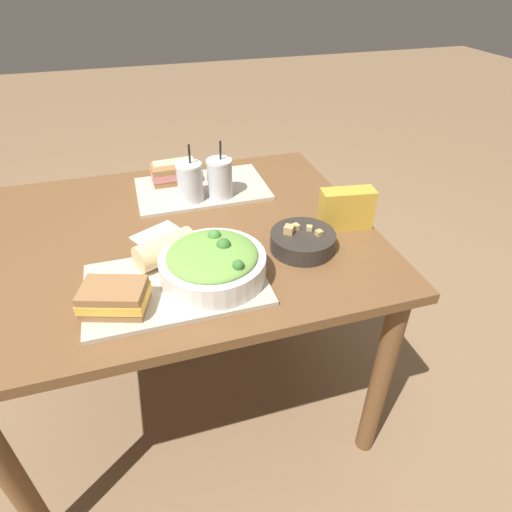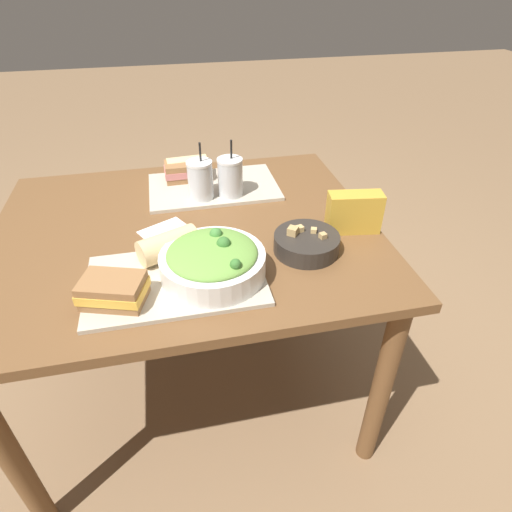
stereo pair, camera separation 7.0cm
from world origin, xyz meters
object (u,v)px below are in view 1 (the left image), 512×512
(salad_bowl, at_px, (213,262))
(soup_bowl, at_px, (303,240))
(sandwich_far, at_px, (174,173))
(baguette_far, at_px, (174,169))
(sandwich_near, at_px, (114,298))
(drink_cup_red, at_px, (220,179))
(baguette_near, at_px, (166,249))
(drink_cup_dark, at_px, (190,183))
(chip_bag, at_px, (346,209))
(napkin_folded, at_px, (158,235))

(salad_bowl, height_order, soup_bowl, salad_bowl)
(soup_bowl, bearing_deg, sandwich_far, 119.34)
(salad_bowl, distance_m, baguette_far, 0.61)
(sandwich_near, xyz_separation_m, drink_cup_red, (0.36, 0.48, 0.03))
(baguette_near, relative_size, drink_cup_dark, 0.91)
(sandwich_far, xyz_separation_m, drink_cup_dark, (0.04, -0.15, 0.03))
(chip_bag, bearing_deg, sandwich_near, -155.62)
(baguette_far, height_order, chip_bag, chip_bag)
(baguette_far, distance_m, drink_cup_red, 0.22)
(sandwich_far, relative_size, chip_bag, 0.97)
(baguette_near, height_order, drink_cup_red, drink_cup_red)
(soup_bowl, xyz_separation_m, napkin_folded, (-0.39, 0.19, -0.03))
(drink_cup_dark, distance_m, chip_bag, 0.51)
(sandwich_near, distance_m, napkin_folded, 0.34)
(salad_bowl, distance_m, sandwich_near, 0.25)
(baguette_far, distance_m, drink_cup_dark, 0.19)
(baguette_far, height_order, drink_cup_dark, drink_cup_dark)
(drink_cup_dark, bearing_deg, napkin_folded, -127.52)
(drink_cup_red, xyz_separation_m, chip_bag, (0.32, -0.28, -0.01))
(drink_cup_dark, bearing_deg, soup_bowl, -54.81)
(drink_cup_dark, relative_size, drink_cup_red, 1.00)
(drink_cup_dark, distance_m, drink_cup_red, 0.10)
(sandwich_near, height_order, baguette_near, baguette_near)
(salad_bowl, relative_size, chip_bag, 1.62)
(sandwich_far, xyz_separation_m, chip_bag, (0.46, -0.44, 0.02))
(sandwich_near, bearing_deg, sandwich_far, 88.51)
(baguette_near, bearing_deg, chip_bag, -109.54)
(drink_cup_dark, xyz_separation_m, drink_cup_red, (0.10, 0.00, 0.00))
(soup_bowl, distance_m, baguette_far, 0.61)
(sandwich_far, bearing_deg, napkin_folded, -107.51)
(soup_bowl, relative_size, baguette_far, 1.23)
(salad_bowl, bearing_deg, baguette_near, 134.91)
(soup_bowl, height_order, napkin_folded, soup_bowl)
(sandwich_near, height_order, drink_cup_dark, drink_cup_dark)
(sandwich_near, relative_size, drink_cup_dark, 0.89)
(soup_bowl, relative_size, sandwich_far, 1.15)
(baguette_near, distance_m, chip_bag, 0.55)
(sandwich_far, xyz_separation_m, drink_cup_red, (0.14, -0.15, 0.03))
(salad_bowl, bearing_deg, soup_bowl, 14.08)
(baguette_near, xyz_separation_m, drink_cup_red, (0.22, 0.32, 0.02))
(sandwich_near, xyz_separation_m, napkin_folded, (0.13, 0.31, -0.04))
(baguette_near, bearing_deg, salad_bowl, -158.72)
(baguette_far, relative_size, drink_cup_red, 0.77)
(chip_bag, bearing_deg, baguette_far, 142.44)
(baguette_near, xyz_separation_m, baguette_far, (0.09, 0.51, 0.00))
(baguette_near, relative_size, baguette_far, 1.18)
(salad_bowl, relative_size, napkin_folded, 1.59)
(baguette_near, relative_size, chip_bag, 1.06)
(soup_bowl, distance_m, sandwich_far, 0.59)
(salad_bowl, xyz_separation_m, sandwich_near, (-0.24, -0.05, -0.01))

